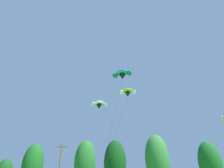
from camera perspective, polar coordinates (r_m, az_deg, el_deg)
treeline_tree_b at (r=59.11m, az=-22.00°, el=-20.78°), size 5.41×5.41×13.36m
treeline_tree_c at (r=56.97m, az=-7.84°, el=-21.48°), size 5.72×5.72×14.52m
treeline_tree_d at (r=51.00m, az=0.90°, el=-21.76°), size 5.39×5.39×13.29m
treeline_tree_e at (r=51.24m, az=12.93°, el=-20.37°), size 5.69×5.69×14.42m
treeline_tree_f at (r=54.20m, az=26.58°, el=-19.81°), size 5.23×5.23×12.69m
parafoil_kite_high_teal at (r=33.23m, az=2.98°, el=2.77°), size 3.58×12.00×18.54m
parafoil_kite_far_lime_white at (r=30.17m, az=4.55°, el=-2.44°), size 3.78×10.46×14.33m
parafoil_kite_low_white at (r=31.84m, az=-3.75°, el=-5.97°), size 10.62×11.37×13.24m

